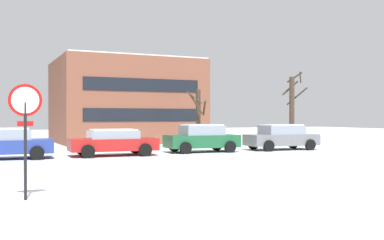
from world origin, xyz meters
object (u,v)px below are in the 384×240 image
object	(u,v)px
parked_car_red	(113,142)
parked_car_green	(202,138)
stop_sign	(25,119)
parked_car_gray	(281,137)
parked_car_blue	(4,143)

from	to	relation	value
parked_car_red	parked_car_green	world-z (taller)	parked_car_green
stop_sign	parked_car_red	distance (m)	12.46
parked_car_red	stop_sign	bearing A→B (deg)	-114.16
parked_car_green	parked_car_gray	world-z (taller)	parked_car_green
parked_car_red	parked_car_gray	xyz separation A→B (m)	(10.17, -0.03, 0.07)
stop_sign	parked_car_green	distance (m)	15.47
parked_car_blue	parked_car_red	size ratio (longest dim) A/B	1.00
parked_car_gray	parked_car_blue	bearing A→B (deg)	179.15
stop_sign	parked_car_blue	bearing A→B (deg)	90.05
parked_car_blue	parked_car_red	bearing A→B (deg)	-2.20
stop_sign	parked_car_gray	size ratio (longest dim) A/B	0.62
parked_car_blue	parked_car_gray	bearing A→B (deg)	-0.85
parked_car_blue	stop_sign	bearing A→B (deg)	-89.95
parked_car_green	parked_car_red	bearing A→B (deg)	-176.77
parked_car_red	parked_car_gray	size ratio (longest dim) A/B	1.00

